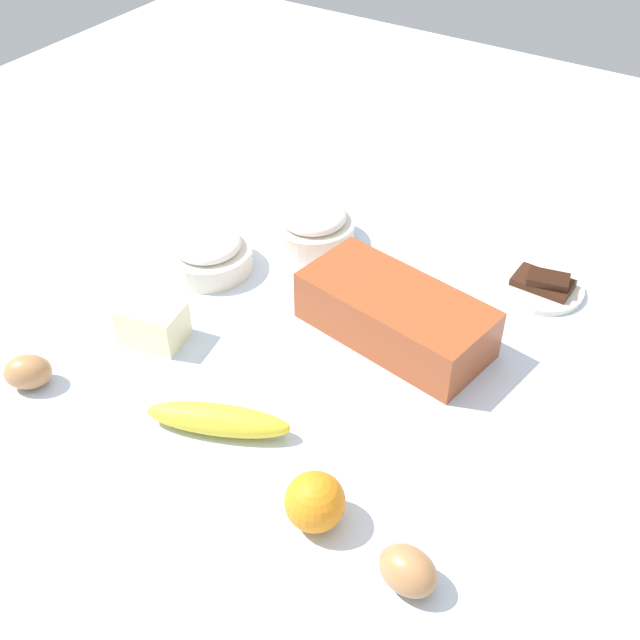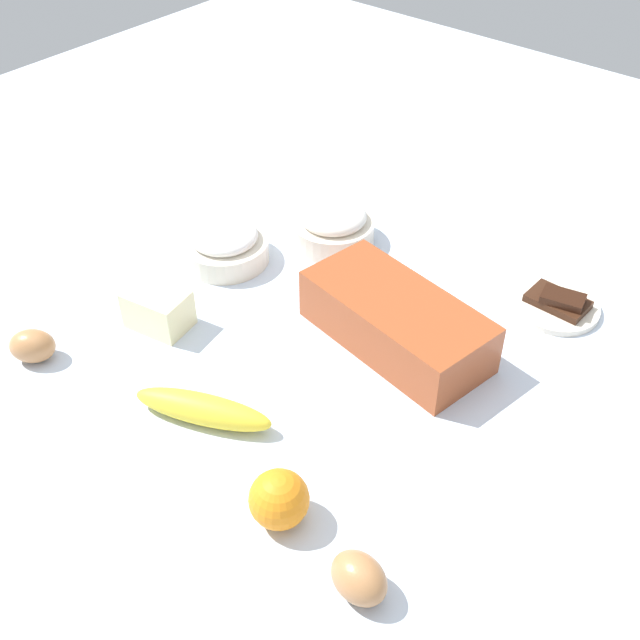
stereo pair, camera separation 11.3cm
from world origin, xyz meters
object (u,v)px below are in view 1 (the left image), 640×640
Objects in this scene: banana at (218,420)px; egg_near_butter at (408,570)px; chocolate_plate at (543,286)px; sugar_bowl at (208,252)px; orange_fruit at (315,502)px; loaf_pan at (395,314)px; flour_bowl at (313,225)px; egg_beside_bowl at (28,372)px; butter_block at (153,323)px.

egg_near_butter is (0.31, -0.07, 0.01)m from banana.
egg_near_butter is at bearing -84.21° from chocolate_plate.
sugar_bowl is 0.53m from orange_fruit.
loaf_pan reaches higher than orange_fruit.
flour_bowl is 0.97× the size of sugar_bowl.
flour_bowl is 0.66m from egg_near_butter.
flour_bowl is 0.19m from sugar_bowl.
egg_beside_bowl is at bearing -165.07° from banana.
egg_beside_bowl is (-0.08, -0.16, -0.01)m from butter_block.
egg_beside_bowl is (-0.58, -0.01, -0.00)m from egg_near_butter.
loaf_pan is 1.57× the size of banana.
chocolate_plate is at bearing 63.68° from banana.
loaf_pan is 4.22× the size of orange_fruit.
loaf_pan is 0.27m from flour_bowl.
loaf_pan is 0.52m from egg_beside_bowl.
butter_block is 0.52m from egg_near_butter.
chocolate_plate is (0.07, 0.56, -0.03)m from orange_fruit.
loaf_pan is 3.31× the size of butter_block.
egg_near_butter is (0.50, -0.16, -0.00)m from butter_block.
orange_fruit reaches higher than egg_beside_bowl.
egg_beside_bowl is at bearing -177.30° from orange_fruit.
loaf_pan reaches higher than flour_bowl.
butter_block is 0.69× the size of chocolate_plate.
egg_beside_bowl reaches higher than banana.
banana is at bearing -73.08° from flour_bowl.
egg_beside_bowl is at bearing -115.95° from butter_block.
loaf_pan is 2.13× the size of flour_bowl.
butter_block is at bearing 154.20° from banana.
sugar_bowl is at bearing 130.49° from banana.
chocolate_plate is at bearing 43.19° from butter_block.
banana is (0.23, -0.27, -0.01)m from sugar_bowl.
egg_beside_bowl is (-0.37, -0.36, -0.02)m from loaf_pan.
flour_bowl is 0.39m from chocolate_plate.
loaf_pan is 2.29× the size of chocolate_plate.
banana is at bearing -100.14° from loaf_pan.
egg_beside_bowl is at bearing -132.02° from chocolate_plate.
flour_bowl is 0.52m from egg_beside_bowl.
egg_near_butter is (0.21, -0.35, -0.02)m from loaf_pan.
butter_block is (-0.06, -0.34, -0.00)m from flour_bowl.
butter_block reaches higher than banana.
loaf_pan reaches higher than butter_block.
banana is 0.28m from egg_beside_bowl.
sugar_bowl reaches higher than egg_near_butter.
butter_block reaches higher than egg_near_butter.
egg_near_butter is at bearing -17.69° from butter_block.
sugar_bowl is at bearing 83.94° from egg_beside_bowl.
loaf_pan is at bearing -123.83° from chocolate_plate.
orange_fruit is 1.04× the size of egg_near_butter.
flour_bowl is at bearing 106.92° from banana.
orange_fruit reaches higher than sugar_bowl.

